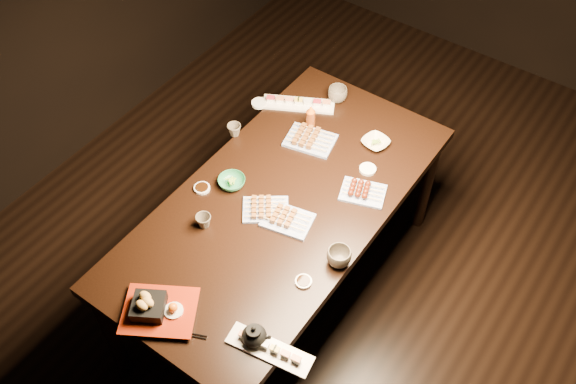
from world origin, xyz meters
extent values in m
plane|color=black|center=(0.00, 0.00, 0.00)|extent=(5.00, 5.00, 0.00)
cube|color=black|center=(-0.28, -0.08, 0.38)|extent=(1.26, 1.95, 0.75)
imported|color=#277849|center=(-0.53, -0.13, 0.77)|extent=(0.18, 0.18, 0.04)
imported|color=beige|center=(-0.11, 0.50, 0.77)|extent=(0.15, 0.15, 0.03)
imported|color=brown|center=(-0.48, -0.40, 0.78)|extent=(0.08, 0.08, 0.07)
imported|color=brown|center=(0.12, -0.21, 0.79)|extent=(0.13, 0.13, 0.08)
imported|color=brown|center=(-0.74, 0.14, 0.78)|extent=(0.10, 0.10, 0.07)
imported|color=brown|center=(-0.45, 0.67, 0.79)|extent=(0.11, 0.11, 0.08)
cylinder|color=#6A2E0E|center=(-0.45, 0.41, 0.82)|extent=(0.06, 0.06, 0.15)
cylinder|color=white|center=(-0.63, -0.24, 0.76)|extent=(0.10, 0.10, 0.01)
cylinder|color=white|center=(-0.05, 0.32, 0.76)|extent=(0.09, 0.09, 0.01)
cylinder|color=white|center=(0.05, -0.38, 0.76)|extent=(0.09, 0.09, 0.01)
cylinder|color=white|center=(-0.77, 0.40, 0.76)|extent=(0.09, 0.09, 0.01)
camera|label=1|loc=(0.85, -1.61, 3.06)|focal=40.00mm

